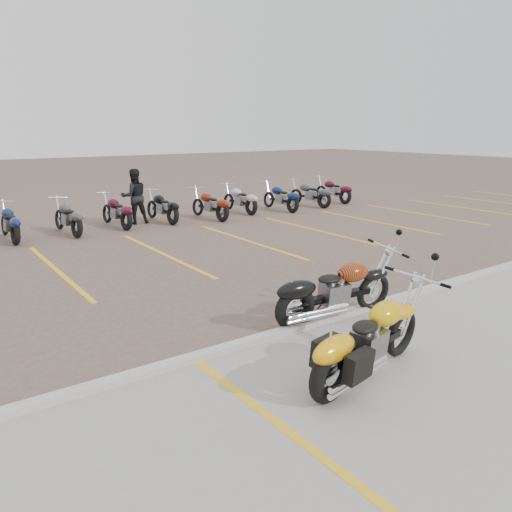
# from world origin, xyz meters

# --- Properties ---
(ground) EXTENTS (100.00, 100.00, 0.00)m
(ground) POSITION_xyz_m (0.00, 0.00, 0.00)
(ground) COLOR brown
(ground) RESTS_ON ground
(concrete_apron) EXTENTS (60.00, 5.00, 0.01)m
(concrete_apron) POSITION_xyz_m (0.00, -4.50, 0.01)
(concrete_apron) COLOR #9E9B93
(concrete_apron) RESTS_ON ground
(curb) EXTENTS (60.00, 0.18, 0.12)m
(curb) POSITION_xyz_m (0.00, -2.00, 0.06)
(curb) COLOR #ADAAA3
(curb) RESTS_ON ground
(parking_stripes) EXTENTS (38.00, 5.50, 0.01)m
(parking_stripes) POSITION_xyz_m (0.00, 4.00, 0.00)
(parking_stripes) COLOR gold
(parking_stripes) RESTS_ON ground
(apron_stripe) EXTENTS (0.12, 5.00, 0.00)m
(apron_stripe) POSITION_xyz_m (-2.30, -4.50, 0.01)
(apron_stripe) COLOR gold
(apron_stripe) RESTS_ON concrete_apron
(yellow_cruiser) EXTENTS (2.43, 0.62, 1.01)m
(yellow_cruiser) POSITION_xyz_m (-0.72, -3.72, 0.50)
(yellow_cruiser) COLOR black
(yellow_cruiser) RESTS_ON ground
(flame_cruiser) EXTENTS (2.43, 0.44, 1.00)m
(flame_cruiser) POSITION_xyz_m (0.38, -1.95, 0.50)
(flame_cruiser) COLOR black
(flame_cruiser) RESTS_ON ground
(person_b) EXTENTS (1.01, 0.83, 1.88)m
(person_b) POSITION_xyz_m (1.08, 8.52, 0.94)
(person_b) COLOR black
(person_b) RESTS_ON ground
(bg_bike_row) EXTENTS (18.93, 2.04, 1.10)m
(bg_bike_row) POSITION_xyz_m (1.13, 8.09, 0.55)
(bg_bike_row) COLOR black
(bg_bike_row) RESTS_ON ground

